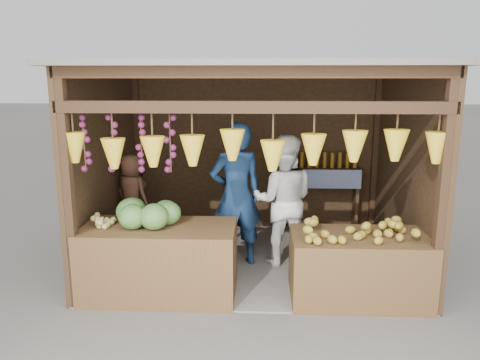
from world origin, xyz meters
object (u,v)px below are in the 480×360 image
Objects in this scene: man_standing at (236,195)px; woman_standing at (283,200)px; counter_right at (358,267)px; counter_left at (160,261)px; vendor_seated at (132,195)px.

man_standing reaches higher than woman_standing.
man_standing is (-1.44, 0.93, 0.59)m from counter_right.
woman_standing is (1.46, 1.03, 0.46)m from counter_left.
vendor_seated is (-0.66, 1.31, 0.45)m from counter_left.
man_standing is 1.10× the size of woman_standing.
counter_right is at bearing 131.28° from woman_standing.
vendor_seated is at bearing 116.72° from counter_left.
woman_standing is at bearing 170.39° from man_standing.
woman_standing is at bearing 128.25° from counter_right.
woman_standing is (-0.81, 1.03, 0.50)m from counter_right.
counter_right is (2.28, -0.00, -0.04)m from counter_left.
counter_left is at bearing 148.76° from vendor_seated.
counter_right is 1.31× the size of vendor_seated.
counter_left is 1.50× the size of vendor_seated.
counter_left is 1.85m from woman_standing.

